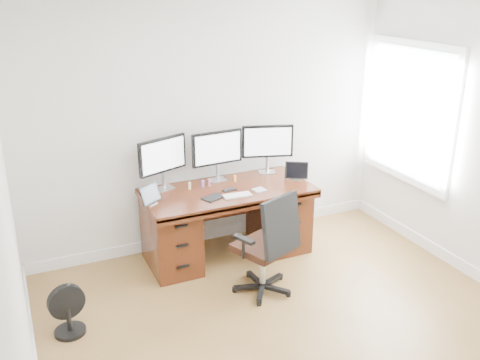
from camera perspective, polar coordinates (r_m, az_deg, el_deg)
name	(u,v)px	position (r m, az deg, el deg)	size (l,w,h in m)	color
ground	(320,359)	(4.36, 8.57, -18.33)	(4.50, 4.50, 0.00)	olive
back_wall	(210,121)	(5.58, -3.19, 6.34)	(4.00, 0.10, 2.70)	silver
desk	(227,219)	(5.53, -1.41, -4.21)	(1.70, 0.80, 0.75)	#481E0E
office_chair	(267,261)	(4.92, 2.85, -8.59)	(0.68, 0.68, 0.99)	black
floor_fan	(68,311)	(4.66, -17.91, -13.16)	(0.30, 0.25, 0.44)	black
monitor_left	(163,157)	(5.31, -8.26, 2.44)	(0.53, 0.23, 0.53)	silver
monitor_center	(217,150)	(5.49, -2.45, 3.24)	(0.55, 0.15, 0.53)	silver
monitor_right	(268,143)	(5.72, 2.96, 3.96)	(0.54, 0.20, 0.53)	silver
tablet_left	(151,195)	(5.05, -9.53, -1.63)	(0.24, 0.19, 0.19)	silver
tablet_right	(297,172)	(5.62, 6.09, 0.87)	(0.24, 0.18, 0.19)	silver
keyboard	(237,195)	(5.19, -0.29, -1.65)	(0.27, 0.12, 0.01)	white
trackpad	(259,190)	(5.33, 2.08, -1.05)	(0.12, 0.12, 0.01)	silver
drawing_tablet	(213,197)	(5.15, -2.86, -1.87)	(0.21, 0.14, 0.01)	black
phone	(229,190)	(5.33, -1.13, -1.04)	(0.14, 0.07, 0.01)	black
figurine_yellow	(190,185)	(5.37, -5.40, -0.56)	(0.03, 0.03, 0.08)	#DBBA73
figurine_purple	(203,183)	(5.41, -4.00, -0.34)	(0.03, 0.03, 0.08)	#A162DD
figurine_pink	(209,182)	(5.43, -3.29, -0.23)	(0.03, 0.03, 0.08)	#D86480
figurine_orange	(235,178)	(5.53, -0.56, 0.20)	(0.03, 0.03, 0.08)	#F6A13C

